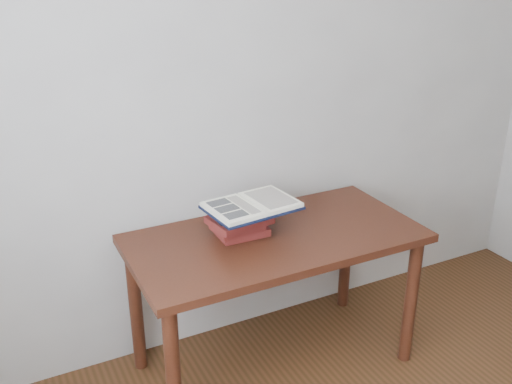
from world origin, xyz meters
TOP-DOWN VIEW (x-y plane):
  - desk at (-0.08, 1.38)m, footprint 1.29×0.65m
  - book_stack at (-0.23, 1.45)m, footprint 0.27×0.22m
  - open_book at (-0.17, 1.44)m, footprint 0.41×0.31m

SIDE VIEW (x-z plane):
  - desk at x=-0.08m, z-range 0.25..0.94m
  - book_stack at x=-0.23m, z-range 0.69..0.82m
  - open_book at x=-0.17m, z-range 0.81..0.84m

